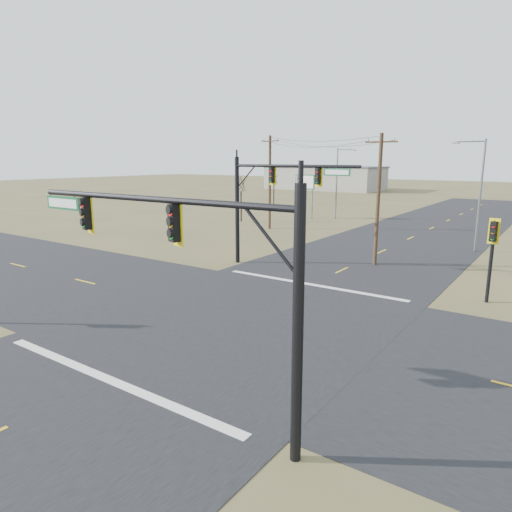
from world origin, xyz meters
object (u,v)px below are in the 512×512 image
Objects in this scene: utility_pole_far at (270,181)px; utility_pole_near at (378,198)px; mast_arm_far at (270,189)px; bare_tree_a at (241,184)px; pedestal_signal_ne at (493,242)px; highway_sign at (305,187)px; bare_tree_b at (274,178)px; mast_arm_near at (183,248)px; streetlight_a at (478,190)px; streetlight_c at (338,180)px.

utility_pole_near is at bearing -33.35° from utility_pole_far.
mast_arm_far is 1.63× the size of bare_tree_a.
utility_pole_far is (-24.16, 15.78, 1.88)m from pedestal_signal_ne.
bare_tree_b reaches higher than highway_sign.
mast_arm_near reaches higher than pedestal_signal_ne.
bare_tree_a is at bearing 153.55° from utility_pole_far.
utility_pole_far is 10.47m from highway_sign.
streetlight_c is at bearing 157.23° from streetlight_a.
highway_sign is 0.96× the size of bare_tree_a.
streetlight_c reaches higher than bare_tree_b.
mast_arm_near is 1.84× the size of highway_sign.
bare_tree_a is (-24.74, 36.06, -0.49)m from mast_arm_near.
mast_arm_near is at bearing -60.66° from utility_pole_far.
utility_pole_far is at bearing 137.78° from mast_arm_near.
streetlight_a is 27.47m from bare_tree_a.
streetlight_a is 1.57× the size of bare_tree_a.
bare_tree_a is (-30.38, 18.87, 1.30)m from pedestal_signal_ne.
utility_pole_near is 26.52m from streetlight_c.
mast_arm_near is 1.77× the size of bare_tree_a.
streetlight_a is at bearing -8.85° from bare_tree_a.
bare_tree_b is at bearing -177.55° from streetlight_c.
bare_tree_a is (-16.31, 18.61, -0.91)m from mast_arm_far.
pedestal_signal_ne is (14.07, -0.26, -2.21)m from mast_arm_far.
mast_arm_far reaches higher than bare_tree_a.
streetlight_a reaches higher than bare_tree_b.
pedestal_signal_ne is at bearing -36.93° from highway_sign.
pedestal_signal_ne is 0.49× the size of utility_pole_near.
utility_pole_far is 12.48m from streetlight_c.
mast_arm_near is 47.63m from highway_sign.
highway_sign is 4.33m from streetlight_c.
mast_arm_near is at bearing -81.19° from streetlight_a.
mast_arm_near is 1.11× the size of utility_pole_near.
mast_arm_near is at bearing -83.60° from utility_pole_near.
utility_pole_far is at bearing -169.99° from streetlight_a.
bare_tree_a is (-6.22, 3.09, -0.57)m from utility_pole_far.
utility_pole_near is at bearing 47.66° from mast_arm_far.
utility_pole_far is (-18.53, 32.97, 0.08)m from mast_arm_near.
utility_pole_far is at bearing 156.57° from pedestal_signal_ne.
bare_tree_a is (-27.14, 4.23, -0.51)m from streetlight_a.
streetlight_c reaches higher than bare_tree_a.
streetlight_c is (3.75, 1.92, 1.00)m from highway_sign.
mast_arm_far is at bearing -54.02° from streetlight_c.
mast_arm_far is 24.76m from bare_tree_a.
mast_arm_far is at bearing -171.36° from pedestal_signal_ne.
bare_tree_b is at bearing 146.42° from pedestal_signal_ne.
pedestal_signal_ne is 28.92m from utility_pole_far.
utility_pole_near reaches higher than mast_arm_near.
mast_arm_near is 1.16× the size of streetlight_c.
utility_pole_far is (-10.09, 15.52, -0.33)m from mast_arm_far.
highway_sign is (-1.31, 10.32, -1.19)m from utility_pole_far.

